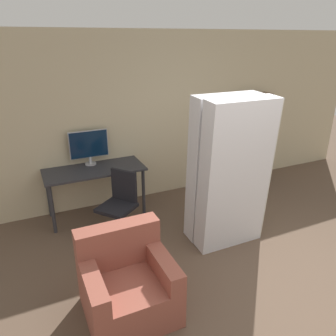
% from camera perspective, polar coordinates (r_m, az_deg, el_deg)
% --- Properties ---
extents(ground_plane, '(16.00, 16.00, 0.00)m').
position_cam_1_polar(ground_plane, '(3.82, 20.94, -22.34)').
color(ground_plane, brown).
extents(wall_back, '(8.00, 0.06, 2.70)m').
position_cam_1_polar(wall_back, '(5.50, -0.43, 8.92)').
color(wall_back, '#C6B793').
rests_on(wall_back, ground).
extents(desk, '(1.46, 0.64, 0.77)m').
position_cam_1_polar(desk, '(5.00, -12.65, -1.16)').
color(desk, '#2D2D33').
rests_on(desk, ground).
extents(monitor, '(0.58, 0.17, 0.53)m').
position_cam_1_polar(monitor, '(5.06, -13.61, 3.84)').
color(monitor, '#B7B7BC').
rests_on(monitor, desk).
extents(office_chair, '(0.62, 0.62, 0.90)m').
position_cam_1_polar(office_chair, '(4.59, -8.49, -7.31)').
color(office_chair, '#4C4C51').
rests_on(office_chair, ground).
extents(bookshelf, '(0.75, 0.25, 1.64)m').
position_cam_1_polar(bookshelf, '(6.33, 13.10, 4.71)').
color(bookshelf, brown).
rests_on(bookshelf, ground).
extents(mattress_near, '(0.92, 0.37, 1.95)m').
position_cam_1_polar(mattress_near, '(4.13, 11.67, -1.46)').
color(mattress_near, silver).
rests_on(mattress_near, ground).
extents(mattress_far, '(0.92, 0.35, 1.95)m').
position_cam_1_polar(mattress_far, '(4.35, 9.42, -0.09)').
color(mattress_far, silver).
rests_on(mattress_far, ground).
extents(armchair, '(0.85, 0.80, 0.85)m').
position_cam_1_polar(armchair, '(3.45, -7.16, -19.26)').
color(armchair, '#934C3D').
rests_on(armchair, ground).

